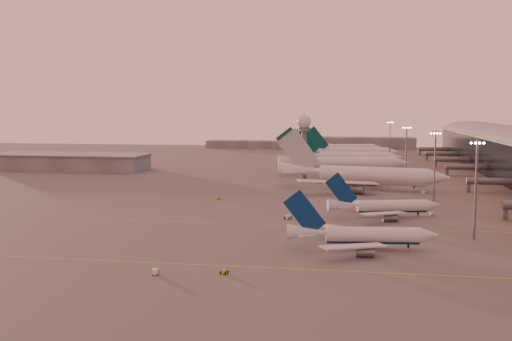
# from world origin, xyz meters

# --- Properties ---
(ground) EXTENTS (700.00, 700.00, 0.00)m
(ground) POSITION_xyz_m (0.00, 0.00, 0.00)
(ground) COLOR #4D4B4B
(ground) RESTS_ON ground
(taxiway_markings) EXTENTS (180.00, 185.25, 0.02)m
(taxiway_markings) POSITION_xyz_m (30.00, 56.00, 0.01)
(taxiway_markings) COLOR gold
(taxiway_markings) RESTS_ON ground
(hangar) EXTENTS (82.00, 27.00, 8.50)m
(hangar) POSITION_xyz_m (-120.00, 140.00, 4.32)
(hangar) COLOR slate
(hangar) RESTS_ON ground
(radar_tower) EXTENTS (6.40, 6.40, 31.10)m
(radar_tower) POSITION_xyz_m (5.00, 120.00, 20.95)
(radar_tower) COLOR #5A5D62
(radar_tower) RESTS_ON ground
(mast_a) EXTENTS (3.60, 0.56, 25.00)m
(mast_a) POSITION_xyz_m (58.00, 0.00, 13.74)
(mast_a) COLOR #5A5D62
(mast_a) RESTS_ON ground
(mast_b) EXTENTS (3.60, 0.56, 25.00)m
(mast_b) POSITION_xyz_m (55.00, 55.00, 13.74)
(mast_b) COLOR #5A5D62
(mast_b) RESTS_ON ground
(mast_c) EXTENTS (3.60, 0.56, 25.00)m
(mast_c) POSITION_xyz_m (50.00, 110.00, 13.74)
(mast_c) COLOR #5A5D62
(mast_c) RESTS_ON ground
(mast_d) EXTENTS (3.60, 0.56, 25.00)m
(mast_d) POSITION_xyz_m (48.00, 200.00, 13.74)
(mast_d) COLOR #5A5D62
(mast_d) RESTS_ON ground
(distant_horizon) EXTENTS (165.00, 37.50, 9.00)m
(distant_horizon) POSITION_xyz_m (2.62, 325.14, 3.89)
(distant_horizon) COLOR slate
(distant_horizon) RESTS_ON ground
(narrowbody_near) EXTENTS (35.81, 28.46, 14.00)m
(narrowbody_near) POSITION_xyz_m (30.14, -15.78, 2.83)
(narrowbody_near) COLOR silver
(narrowbody_near) RESTS_ON ground
(narrowbody_mid) EXTENTS (34.65, 27.33, 13.75)m
(narrowbody_mid) POSITION_xyz_m (37.12, 26.81, 2.79)
(narrowbody_mid) COLOR silver
(narrowbody_mid) RESTS_ON ground
(widebody_white) EXTENTS (68.86, 54.70, 24.43)m
(widebody_white) POSITION_xyz_m (31.03, 87.83, 4.24)
(widebody_white) COLOR silver
(widebody_white) RESTS_ON ground
(greentail_a) EXTENTS (64.38, 51.55, 23.57)m
(greentail_a) POSITION_xyz_m (23.14, 138.16, 4.16)
(greentail_a) COLOR silver
(greentail_a) RESTS_ON ground
(greentail_b) EXTENTS (61.80, 49.84, 22.43)m
(greentail_b) POSITION_xyz_m (23.65, 178.16, 3.96)
(greentail_b) COLOR silver
(greentail_b) RESTS_ON ground
(greentail_c) EXTENTS (58.49, 47.09, 21.24)m
(greentail_c) POSITION_xyz_m (26.31, 222.24, 3.75)
(greentail_c) COLOR silver
(greentail_c) RESTS_ON ground
(greentail_d) EXTENTS (57.02, 45.48, 21.13)m
(greentail_d) POSITION_xyz_m (18.98, 254.17, 3.73)
(greentail_d) COLOR silver
(greentail_d) RESTS_ON ground
(gsv_truck_a) EXTENTS (6.59, 3.69, 2.52)m
(gsv_truck_a) POSITION_xyz_m (-9.77, -43.76, 1.28)
(gsv_truck_a) COLOR silver
(gsv_truck_a) RESTS_ON ground
(gsv_tug_near) EXTENTS (2.61, 3.42, 0.86)m
(gsv_tug_near) POSITION_xyz_m (3.07, -41.12, 0.44)
(gsv_tug_near) COLOR gold
(gsv_tug_near) RESTS_ON ground
(gsv_tug_mid) EXTENTS (4.55, 3.63, 1.13)m
(gsv_tug_mid) POSITION_xyz_m (9.06, 18.72, 0.58)
(gsv_tug_mid) COLOR silver
(gsv_tug_mid) RESTS_ON ground
(gsv_truck_b) EXTENTS (5.68, 3.85, 2.16)m
(gsv_truck_b) POSITION_xyz_m (51.95, 31.95, 1.10)
(gsv_truck_b) COLOR silver
(gsv_truck_b) RESTS_ON ground
(gsv_truck_c) EXTENTS (6.28, 3.64, 2.39)m
(gsv_truck_c) POSITION_xyz_m (-19.46, 53.12, 1.22)
(gsv_truck_c) COLOR gold
(gsv_truck_c) RESTS_ON ground
(gsv_catering_b) EXTENTS (5.43, 2.73, 4.38)m
(gsv_catering_b) POSITION_xyz_m (54.44, 79.69, 2.19)
(gsv_catering_b) COLOR silver
(gsv_catering_b) RESTS_ON ground
(gsv_tug_far) EXTENTS (3.49, 3.72, 0.92)m
(gsv_tug_far) POSITION_xyz_m (12.84, 102.73, 0.47)
(gsv_tug_far) COLOR silver
(gsv_tug_far) RESTS_ON ground
(gsv_tug_hangar) EXTENTS (3.82, 2.51, 1.04)m
(gsv_tug_hangar) POSITION_xyz_m (38.68, 157.65, 0.53)
(gsv_tug_hangar) COLOR gold
(gsv_tug_hangar) RESTS_ON ground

